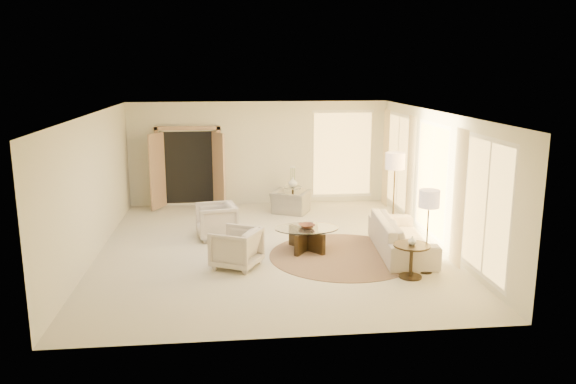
{
  "coord_description": "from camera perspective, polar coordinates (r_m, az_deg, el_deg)",
  "views": [
    {
      "loc": [
        -0.86,
        -11.15,
        3.67
      ],
      "look_at": [
        0.4,
        0.4,
        1.1
      ],
      "focal_mm": 35.0,
      "sensor_mm": 36.0,
      "label": 1
    }
  ],
  "objects": [
    {
      "name": "room",
      "position": [
        11.41,
        -1.78,
        0.98
      ],
      "size": [
        7.04,
        8.04,
        2.83
      ],
      "color": "beige",
      "rests_on": "ground"
    },
    {
      "name": "bowl",
      "position": [
        11.48,
        1.91,
        -3.47
      ],
      "size": [
        0.4,
        0.4,
        0.08
      ],
      "primitive_type": "imported",
      "rotation": [
        0.0,
        0.0,
        0.35
      ],
      "color": "brown",
      "rests_on": "coffee_table"
    },
    {
      "name": "accent_chair",
      "position": [
        14.45,
        0.24,
        -0.64
      ],
      "size": [
        1.06,
        0.91,
        0.78
      ],
      "primitive_type": "imported",
      "rotation": [
        0.0,
        0.0,
        2.69
      ],
      "color": "gray",
      "rests_on": "room"
    },
    {
      "name": "windows_right",
      "position": [
        12.26,
        14.47,
        1.17
      ],
      "size": [
        0.1,
        6.4,
        2.4
      ],
      "primitive_type": null,
      "color": "#FFCB66",
      "rests_on": "room"
    },
    {
      "name": "floor_lamp_far",
      "position": [
        10.35,
        14.13,
        -1.05
      ],
      "size": [
        0.37,
        0.37,
        1.55
      ],
      "rotation": [
        0.0,
        0.0,
        0.08
      ],
      "color": "black",
      "rests_on": "room"
    },
    {
      "name": "coffee_table",
      "position": [
        11.54,
        1.91,
        -4.5
      ],
      "size": [
        1.35,
        1.35,
        0.48
      ],
      "rotation": [
        0.0,
        0.0,
        0.04
      ],
      "color": "black",
      "rests_on": "room"
    },
    {
      "name": "window_back_corner",
      "position": [
        15.6,
        5.55,
        3.86
      ],
      "size": [
        1.7,
        0.1,
        2.4
      ],
      "primitive_type": null,
      "color": "#FFCB66",
      "rests_on": "room"
    },
    {
      "name": "end_vase",
      "position": [
        10.18,
        12.5,
        -4.85
      ],
      "size": [
        0.16,
        0.16,
        0.16
      ],
      "primitive_type": "imported",
      "rotation": [
        0.0,
        0.0,
        -0.07
      ],
      "color": "white",
      "rests_on": "end_table"
    },
    {
      "name": "sofa",
      "position": [
        11.59,
        11.46,
        -4.41
      ],
      "size": [
        1.13,
        2.48,
        0.71
      ],
      "primitive_type": "imported",
      "rotation": [
        0.0,
        0.0,
        1.49
      ],
      "color": "beige",
      "rests_on": "room"
    },
    {
      "name": "side_table",
      "position": [
        15.0,
        0.49,
        -0.32
      ],
      "size": [
        0.49,
        0.49,
        0.58
      ],
      "rotation": [
        0.0,
        0.0,
        -0.17
      ],
      "color": "black",
      "rests_on": "room"
    },
    {
      "name": "area_rug",
      "position": [
        11.33,
        5.61,
        -6.45
      ],
      "size": [
        3.9,
        3.9,
        0.01
      ],
      "primitive_type": "cylinder",
      "rotation": [
        0.0,
        0.0,
        -0.42
      ],
      "color": "#473022",
      "rests_on": "room"
    },
    {
      "name": "armchair_left",
      "position": [
        12.42,
        -7.3,
        -2.78
      ],
      "size": [
        0.9,
        0.94,
        0.85
      ],
      "primitive_type": "imported",
      "rotation": [
        0.0,
        0.0,
        -1.39
      ],
      "color": "beige",
      "rests_on": "room"
    },
    {
      "name": "french_doors",
      "position": [
        15.23,
        -10.06,
        2.44
      ],
      "size": [
        1.95,
        0.66,
        2.16
      ],
      "color": "tan",
      "rests_on": "room"
    },
    {
      "name": "side_vase",
      "position": [
        14.93,
        0.49,
        1.0
      ],
      "size": [
        0.28,
        0.28,
        0.26
      ],
      "primitive_type": "imported",
      "rotation": [
        0.0,
        0.0,
        -0.16
      ],
      "color": "white",
      "rests_on": "side_table"
    },
    {
      "name": "end_table",
      "position": [
        10.26,
        12.43,
        -6.28
      ],
      "size": [
        0.65,
        0.65,
        0.61
      ],
      "rotation": [
        0.0,
        0.0,
        -0.15
      ],
      "color": "black",
      "rests_on": "room"
    },
    {
      "name": "curtains_right",
      "position": [
        13.09,
        12.89,
        1.72
      ],
      "size": [
        0.06,
        5.2,
        2.6
      ],
      "primitive_type": null,
      "color": "beige",
      "rests_on": "room"
    },
    {
      "name": "floor_lamp_near",
      "position": [
        12.9,
        10.83,
        2.75
      ],
      "size": [
        0.44,
        0.44,
        1.81
      ],
      "rotation": [
        0.0,
        0.0,
        -0.35
      ],
      "color": "black",
      "rests_on": "room"
    },
    {
      "name": "armchair_right",
      "position": [
        10.6,
        -5.28,
        -5.48
      ],
      "size": [
        1.03,
        1.05,
        0.82
      ],
      "primitive_type": "imported",
      "rotation": [
        0.0,
        0.0,
        -2.05
      ],
      "color": "beige",
      "rests_on": "room"
    }
  ]
}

